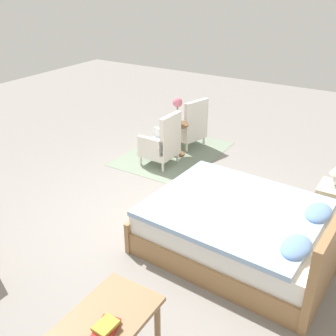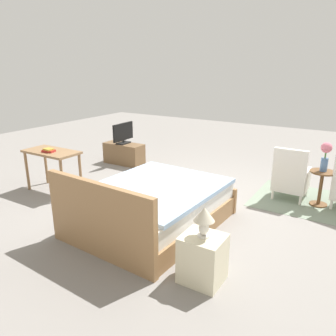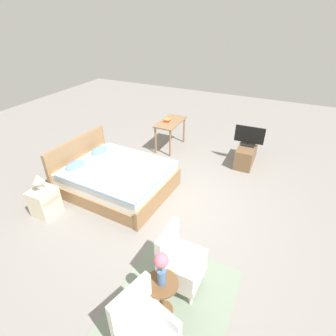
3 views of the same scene
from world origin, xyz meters
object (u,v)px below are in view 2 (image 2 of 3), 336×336
at_px(table_lamp, 204,218).
at_px(vanity_desk, 52,157).
at_px(armchair_by_window_right, 291,178).
at_px(bed, 150,207).
at_px(nightstand, 203,258).
at_px(flower_vase, 326,154).
at_px(book_stack, 49,150).
at_px(side_table, 321,184).
at_px(tv_stand, 124,154).
at_px(tv_flatscreen, 123,133).

distance_m(table_lamp, vanity_desk, 3.62).
relative_size(armchair_by_window_right, vanity_desk, 0.88).
relative_size(bed, armchair_by_window_right, 2.42).
bearing_deg(nightstand, vanity_desk, -15.41).
height_order(flower_vase, vanity_desk, flower_vase).
xyz_separation_m(armchair_by_window_right, nightstand, (0.29, 2.83, -0.12)).
distance_m(bed, book_stack, 2.32).
bearing_deg(book_stack, side_table, -155.34).
bearing_deg(book_stack, tv_stand, -88.45).
relative_size(bed, book_stack, 9.56).
xyz_separation_m(bed, side_table, (-1.96, -2.08, 0.07)).
relative_size(side_table, vanity_desk, 0.57).
xyz_separation_m(flower_vase, table_lamp, (0.77, 2.82, -0.14)).
relative_size(flower_vase, nightstand, 0.90).
bearing_deg(armchair_by_window_right, vanity_desk, 26.37).
distance_m(armchair_by_window_right, vanity_desk, 4.22).
distance_m(bed, tv_flatscreen, 3.28).
bearing_deg(flower_vase, side_table, -165.96).
bearing_deg(table_lamp, tv_flatscreen, -40.67).
xyz_separation_m(flower_vase, tv_stand, (4.29, -0.20, -0.64)).
bearing_deg(bed, vanity_desk, -5.32).
distance_m(bed, side_table, 2.86).
height_order(nightstand, table_lamp, table_lamp).
bearing_deg(tv_flatscreen, book_stack, 91.61).
height_order(nightstand, tv_stand, nightstand).
bearing_deg(armchair_by_window_right, tv_stand, -2.83).
height_order(tv_flatscreen, vanity_desk, tv_flatscreen).
relative_size(flower_vase, tv_flatscreen, 0.69).
bearing_deg(nightstand, tv_stand, -40.68).
xyz_separation_m(flower_vase, book_stack, (4.23, 1.94, -0.09)).
bearing_deg(nightstand, book_stack, -14.33).
relative_size(tv_stand, tv_flatscreen, 1.39).
distance_m(table_lamp, tv_flatscreen, 4.64).
bearing_deg(tv_flatscreen, bed, 135.67).
distance_m(vanity_desk, book_stack, 0.17).
bearing_deg(flower_vase, bed, 46.63).
relative_size(bed, tv_stand, 2.32).
relative_size(side_table, book_stack, 2.54).
bearing_deg(armchair_by_window_right, nightstand, 84.21).
relative_size(bed, table_lamp, 6.76).
bearing_deg(bed, armchair_by_window_right, -125.30).
bearing_deg(side_table, flower_vase, 14.04).
xyz_separation_m(bed, nightstand, (-1.19, 0.75, -0.03)).
xyz_separation_m(bed, tv_stand, (2.32, -2.27, -0.06)).
bearing_deg(bed, tv_stand, -44.36).
relative_size(bed, flower_vase, 4.67).
height_order(tv_flatscreen, book_stack, tv_flatscreen).
xyz_separation_m(armchair_by_window_right, table_lamp, (0.29, 2.83, 0.36)).
height_order(armchair_by_window_right, tv_stand, armchair_by_window_right).
relative_size(bed, tv_flatscreen, 3.24).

